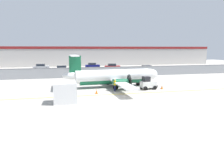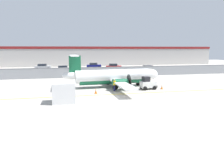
# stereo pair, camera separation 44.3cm
# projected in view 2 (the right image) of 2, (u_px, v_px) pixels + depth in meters

# --- Properties ---
(ground_plane) EXTENTS (140.00, 140.00, 0.01)m
(ground_plane) POSITION_uv_depth(u_px,v_px,m) (114.00, 94.00, 25.66)
(ground_plane) COLOR #ADA89E
(perimeter_fence) EXTENTS (98.00, 0.10, 2.10)m
(perimeter_fence) POSITION_uv_depth(u_px,v_px,m) (98.00, 72.00, 41.07)
(perimeter_fence) COLOR gray
(perimeter_fence) RESTS_ON ground
(parking_lot_strip) EXTENTS (98.00, 17.00, 0.12)m
(parking_lot_strip) POSITION_uv_depth(u_px,v_px,m) (92.00, 71.00, 52.38)
(parking_lot_strip) COLOR #38383A
(parking_lot_strip) RESTS_ON ground
(background_building) EXTENTS (91.00, 8.10, 6.50)m
(background_building) POSITION_uv_depth(u_px,v_px,m) (87.00, 56.00, 69.93)
(background_building) COLOR #BCB7B2
(background_building) RESTS_ON ground
(commuter_airplane) EXTENTS (15.03, 16.06, 4.92)m
(commuter_airplane) POSITION_uv_depth(u_px,v_px,m) (115.00, 77.00, 30.43)
(commuter_airplane) COLOR white
(commuter_airplane) RESTS_ON ground
(baggage_tug) EXTENTS (2.43, 1.59, 1.88)m
(baggage_tug) POSITION_uv_depth(u_px,v_px,m) (148.00, 83.00, 28.70)
(baggage_tug) COLOR silver
(baggage_tug) RESTS_ON ground
(ground_crew_worker) EXTENTS (0.38, 0.55, 1.70)m
(ground_crew_worker) POSITION_uv_depth(u_px,v_px,m) (114.00, 84.00, 27.46)
(ground_crew_worker) COLOR #191E4C
(ground_crew_worker) RESTS_ON ground
(cargo_container) EXTENTS (2.44, 2.03, 2.20)m
(cargo_container) POSITION_uv_depth(u_px,v_px,m) (64.00, 93.00, 21.70)
(cargo_container) COLOR silver
(cargo_container) RESTS_ON ground
(traffic_cone_near_left) EXTENTS (0.36, 0.36, 0.64)m
(traffic_cone_near_left) POSITION_uv_depth(u_px,v_px,m) (147.00, 83.00, 32.60)
(traffic_cone_near_left) COLOR orange
(traffic_cone_near_left) RESTS_ON ground
(traffic_cone_near_right) EXTENTS (0.36, 0.36, 0.64)m
(traffic_cone_near_right) POSITION_uv_depth(u_px,v_px,m) (162.00, 87.00, 28.96)
(traffic_cone_near_right) COLOR orange
(traffic_cone_near_right) RESTS_ON ground
(traffic_cone_far_left) EXTENTS (0.36, 0.36, 0.64)m
(traffic_cone_far_left) POSITION_uv_depth(u_px,v_px,m) (123.00, 82.00, 33.22)
(traffic_cone_far_left) COLOR orange
(traffic_cone_far_left) RESTS_ON ground
(traffic_cone_far_right) EXTENTS (0.36, 0.36, 0.64)m
(traffic_cone_far_right) POSITION_uv_depth(u_px,v_px,m) (96.00, 91.00, 26.06)
(traffic_cone_far_right) COLOR orange
(traffic_cone_far_right) RESTS_ON ground
(parked_car_0) EXTENTS (4.21, 2.03, 1.58)m
(parked_car_0) POSITION_uv_depth(u_px,v_px,m) (43.00, 67.00, 54.51)
(parked_car_0) COLOR silver
(parked_car_0) RESTS_ON parking_lot_strip
(parked_car_1) EXTENTS (4.21, 2.02, 1.58)m
(parked_car_1) POSITION_uv_depth(u_px,v_px,m) (63.00, 69.00, 48.85)
(parked_car_1) COLOR slate
(parked_car_1) RESTS_ON parking_lot_strip
(parked_car_2) EXTENTS (4.31, 2.24, 1.58)m
(parked_car_2) POSITION_uv_depth(u_px,v_px,m) (94.00, 66.00, 58.28)
(parked_car_2) COLOR navy
(parked_car_2) RESTS_ON parking_lot_strip
(parked_car_3) EXTENTS (4.39, 2.44, 1.58)m
(parked_car_3) POSITION_uv_depth(u_px,v_px,m) (114.00, 67.00, 54.93)
(parked_car_3) COLOR red
(parked_car_3) RESTS_ON parking_lot_strip
(parked_car_4) EXTENTS (4.30, 2.22, 1.58)m
(parked_car_4) POSITION_uv_depth(u_px,v_px,m) (147.00, 69.00, 49.58)
(parked_car_4) COLOR #B28C19
(parked_car_4) RESTS_ON parking_lot_strip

